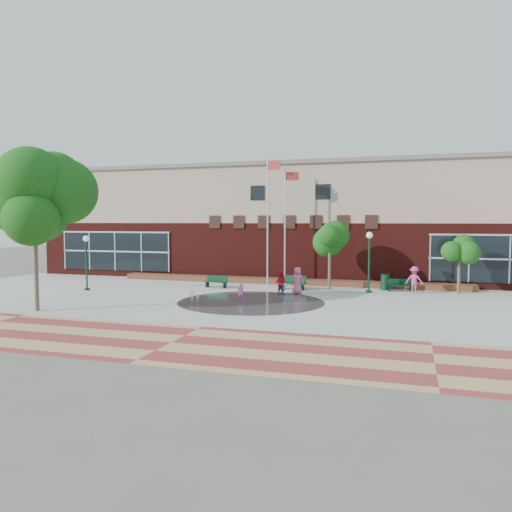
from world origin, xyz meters
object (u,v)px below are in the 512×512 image
(flagpole_right, at_px, (286,219))
(tree_big_left, at_px, (34,199))
(child_splash, at_px, (241,292))
(flagpole_left, at_px, (268,213))
(trash_can, at_px, (385,282))
(bench_left, at_px, (216,284))

(flagpole_right, distance_m, tree_big_left, 16.70)
(tree_big_left, bearing_deg, child_splash, 33.36)
(flagpole_left, height_order, tree_big_left, flagpole_left)
(flagpole_left, distance_m, trash_can, 9.40)
(bench_left, height_order, tree_big_left, tree_big_left)
(flagpole_right, bearing_deg, trash_can, -15.20)
(bench_left, height_order, trash_can, trash_can)
(child_splash, bearing_deg, flagpole_left, -114.09)
(flagpole_left, relative_size, child_splash, 8.57)
(trash_can, bearing_deg, flagpole_left, -178.50)
(flagpole_left, xyz_separation_m, tree_big_left, (-8.67, -13.22, 0.54))
(trash_can, relative_size, child_splash, 1.02)
(flagpole_left, bearing_deg, tree_big_left, -109.06)
(flagpole_right, bearing_deg, bench_left, -167.94)
(flagpole_left, distance_m, child_splash, 8.63)
(flagpole_left, relative_size, tree_big_left, 1.16)
(tree_big_left, bearing_deg, bench_left, 63.74)
(tree_big_left, distance_m, child_splash, 12.05)
(trash_can, bearing_deg, flagpole_right, -179.87)
(trash_can, bearing_deg, bench_left, -168.54)
(flagpole_left, xyz_separation_m, child_splash, (0.40, -7.25, -4.68))
(flagpole_right, xyz_separation_m, bench_left, (-4.41, -2.28, -4.53))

